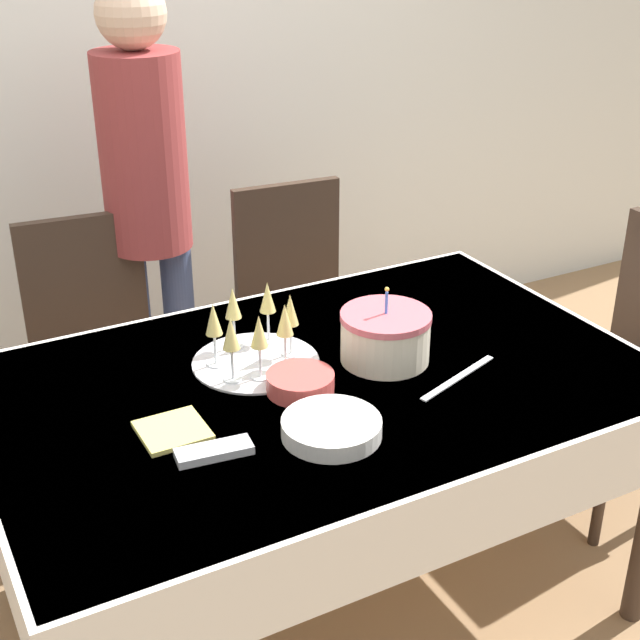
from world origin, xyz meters
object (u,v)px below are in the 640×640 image
birthday_cake (384,336)px  plate_stack_main (331,428)px  person_standing (146,189)px  plate_stack_dessert (300,383)px  dining_chair_far_left (97,353)px  champagne_tray (255,334)px  dining_chair_far_right (299,307)px  dining_chair_right_end (636,357)px

birthday_cake → plate_stack_main: size_ratio=1.04×
plate_stack_main → person_standing: bearing=90.3°
plate_stack_main → birthday_cake: bearing=40.5°
birthday_cake → plate_stack_dessert: size_ratio=1.41×
dining_chair_far_left → champagne_tray: (0.25, -0.71, 0.33)m
dining_chair_far_right → plate_stack_main: dining_chair_far_right is taller
dining_chair_far_right → champagne_tray: bearing=-124.4°
dining_chair_far_left → dining_chair_far_right: same height
dining_chair_far_left → dining_chair_right_end: (1.52, -0.86, 0.00)m
champagne_tray → plate_stack_dessert: size_ratio=1.98×
dining_chair_far_left → plate_stack_dessert: bearing=-72.3°
dining_chair_right_end → champagne_tray: bearing=173.5°
dining_chair_far_left → plate_stack_main: dining_chair_far_left is taller
birthday_cake → plate_stack_dessert: bearing=-170.3°
dining_chair_far_left → person_standing: (0.25, 0.13, 0.48)m
champagne_tray → person_standing: bearing=89.9°
champagne_tray → plate_stack_dessert: champagne_tray is taller
plate_stack_main → person_standing: person_standing is taller
person_standing → dining_chair_far_right: bearing=-14.8°
birthday_cake → dining_chair_far_right: bearing=77.9°
dining_chair_far_left → birthday_cake: bearing=-56.8°
person_standing → plate_stack_main: bearing=-89.7°
dining_chair_far_right → person_standing: person_standing is taller
dining_chair_far_right → plate_stack_main: size_ratio=4.13×
dining_chair_right_end → birthday_cake: bearing=179.7°
dining_chair_right_end → plate_stack_main: 1.32m
dining_chair_far_left → dining_chair_right_end: 1.75m
plate_stack_main → plate_stack_dessert: plate_stack_dessert is taller
birthday_cake → plate_stack_main: birthday_cake is taller
dining_chair_far_right → dining_chair_right_end: size_ratio=1.00×
plate_stack_dessert → dining_chair_right_end: bearing=1.9°
birthday_cake → plate_stack_main: (-0.30, -0.26, -0.05)m
dining_chair_far_left → dining_chair_right_end: same height
dining_chair_far_left → birthday_cake: 1.07m
plate_stack_main → plate_stack_dessert: 0.21m
dining_chair_right_end → plate_stack_main: (-1.26, -0.25, 0.26)m
dining_chair_far_right → person_standing: size_ratio=0.57×
dining_chair_right_end → plate_stack_dessert: dining_chair_right_end is taller
dining_chair_right_end → birthday_cake: (-0.96, 0.00, 0.31)m
dining_chair_right_end → plate_stack_main: bearing=-168.7°
birthday_cake → champagne_tray: size_ratio=0.71×
dining_chair_right_end → birthday_cake: 1.01m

